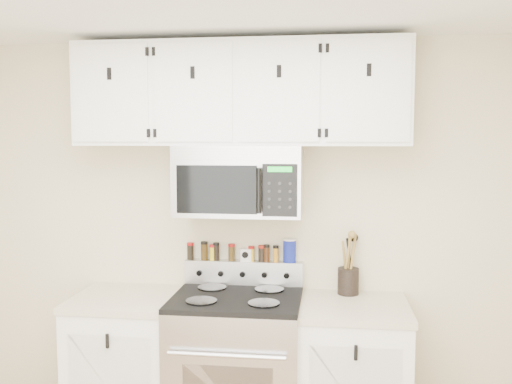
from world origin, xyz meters
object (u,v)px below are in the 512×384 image
range (237,371)px  microwave (240,180)px  salt_canister (290,250)px  utensil_crock (348,279)px

range → microwave: 1.15m
salt_canister → microwave: bearing=-152.1°
range → microwave: size_ratio=1.45×
range → salt_canister: salt_canister is taller
utensil_crock → salt_canister: utensil_crock is taller
microwave → utensil_crock: bearing=9.0°
microwave → utensil_crock: microwave is taller
microwave → utensil_crock: 0.91m
range → utensil_crock: bearing=19.3°
microwave → salt_canister: size_ratio=5.04×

